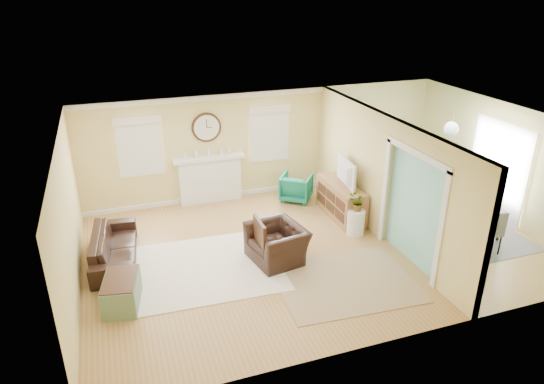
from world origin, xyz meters
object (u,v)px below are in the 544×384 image
at_px(credenza, 341,200).
at_px(dining_table, 454,214).
at_px(eames_chair, 277,243).
at_px(green_chair, 296,187).
at_px(sofa, 114,247).

relative_size(credenza, dining_table, 0.83).
xyz_separation_m(eames_chair, dining_table, (4.08, -0.05, -0.02)).
xyz_separation_m(eames_chair, green_chair, (1.40, 2.49, -0.02)).
relative_size(sofa, dining_table, 1.07).
distance_m(sofa, dining_table, 7.13).
height_order(sofa, dining_table, dining_table).
height_order(credenza, dining_table, credenza).
bearing_deg(green_chair, eames_chair, 97.33).
xyz_separation_m(sofa, credenza, (4.98, 0.30, 0.10)).
xyz_separation_m(credenza, dining_table, (2.07, -1.34, -0.07)).
bearing_deg(green_chair, dining_table, 173.30).
height_order(sofa, eames_chair, eames_chair).
bearing_deg(sofa, green_chair, -65.78).
bearing_deg(credenza, dining_table, -32.82).
height_order(sofa, credenza, credenza).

